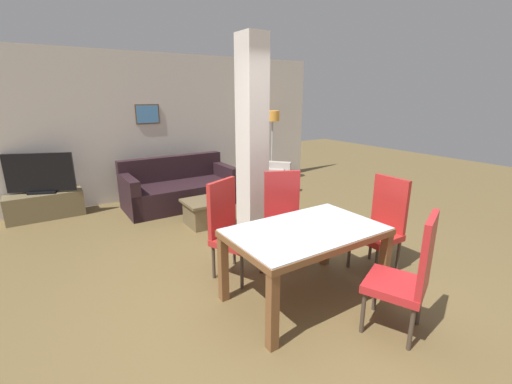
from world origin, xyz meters
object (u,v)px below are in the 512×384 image
object	(u,v)px
dining_table	(305,244)
bottle	(217,196)
armchair	(264,182)
coffee_table	(204,212)
dining_chair_near_right	(408,273)
tv_screen	(40,174)
dining_chair_far_right	(284,215)
tv_stand	(46,205)
dining_chair_far_left	(231,227)
floor_lamp	(272,123)
dining_chair_head_right	(382,223)
sofa	(180,190)

from	to	relation	value
dining_table	bottle	world-z (taller)	dining_table
armchair	bottle	distance (m)	1.75
coffee_table	dining_chair_near_right	bearing A→B (deg)	-83.74
bottle	tv_screen	xyz separation A→B (m)	(-2.19, 1.87, 0.26)
dining_chair_far_right	tv_stand	world-z (taller)	dining_chair_far_right
dining_chair_far_left	armchair	world-z (taller)	dining_chair_far_left
dining_table	coffee_table	size ratio (longest dim) A/B	2.51
dining_table	tv_screen	bearing A→B (deg)	116.52
armchair	tv_stand	size ratio (longest dim) A/B	1.06
dining_table	floor_lamp	world-z (taller)	floor_lamp
bottle	dining_chair_head_right	bearing A→B (deg)	-65.97
tv_screen	floor_lamp	world-z (taller)	floor_lamp
dining_chair_head_right	tv_stand	size ratio (longest dim) A/B	0.96
coffee_table	tv_screen	xyz separation A→B (m)	(-2.04, 1.70, 0.54)
dining_chair_far_right	tv_screen	xyz separation A→B (m)	(-2.40, 3.25, 0.18)
bottle	dining_table	bearing A→B (deg)	-94.20
sofa	bottle	size ratio (longest dim) A/B	8.44
dining_chair_far_left	floor_lamp	world-z (taller)	floor_lamp
armchair	floor_lamp	bearing A→B (deg)	-174.71
dining_chair_head_right	floor_lamp	world-z (taller)	floor_lamp
sofa	tv_stand	world-z (taller)	sofa
dining_chair_far_right	dining_chair_head_right	world-z (taller)	same
coffee_table	floor_lamp	world-z (taller)	floor_lamp
sofa	coffee_table	world-z (taller)	sofa
dining_chair_far_right	coffee_table	distance (m)	1.63
dining_chair_far_right	floor_lamp	xyz separation A→B (m)	(2.09, 3.15, 0.78)
dining_chair_far_right	tv_screen	world-z (taller)	dining_chair_far_right
sofa	tv_stand	xyz separation A→B (m)	(-2.09, 0.56, -0.08)
dining_chair_far_left	armchair	xyz separation A→B (m)	(2.00, 2.29, -0.27)
floor_lamp	sofa	bearing A→B (deg)	-169.09
sofa	armchair	bearing A→B (deg)	165.74
dining_table	tv_screen	size ratio (longest dim) A/B	1.53
dining_chair_far_right	armchair	distance (m)	2.63
dining_chair_far_right	tv_stand	xyz separation A→B (m)	(-2.40, 3.25, -0.35)
dining_table	tv_stand	world-z (taller)	dining_table
dining_table	dining_chair_head_right	xyz separation A→B (m)	(1.14, 0.00, -0.02)
coffee_table	bottle	size ratio (longest dim) A/B	2.52
armchair	coffee_table	distance (m)	1.79
sofa	tv_screen	distance (m)	2.21
dining_chair_far_left	coffee_table	distance (m)	1.63
tv_screen	floor_lamp	size ratio (longest dim) A/B	0.60
dining_table	armchair	xyz separation A→B (m)	(1.64, 3.11, -0.29)
tv_screen	sofa	bearing A→B (deg)	-172.64
sofa	armchair	distance (m)	1.63
armchair	bottle	world-z (taller)	armchair
dining_chair_far_right	sofa	size ratio (longest dim) A/B	0.56
tv_screen	dining_chair_far_right	bearing A→B (deg)	148.68
coffee_table	bottle	distance (m)	0.36
dining_chair_head_right	coffee_table	distance (m)	2.64
dining_table	tv_stand	xyz separation A→B (m)	(-2.03, 4.07, -0.37)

